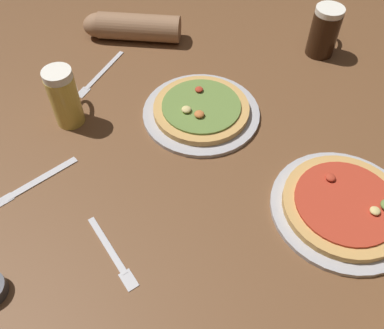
{
  "coord_description": "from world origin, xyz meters",
  "views": [
    {
      "loc": [
        -0.08,
        -0.63,
        0.8
      ],
      "look_at": [
        0.0,
        0.0,
        0.02
      ],
      "focal_mm": 38.77,
      "sensor_mm": 36.0,
      "label": 1
    }
  ],
  "objects_px": {
    "beer_mug_pale": "(325,31)",
    "diner_arm": "(129,27)",
    "pizza_plate_far": "(201,110)",
    "beer_mug_dark": "(65,96)",
    "fork_spare": "(100,74)",
    "pizza_plate_near": "(344,206)",
    "knife_right": "(33,183)",
    "fork_left": "(112,253)"
  },
  "relations": [
    {
      "from": "beer_mug_pale",
      "to": "fork_spare",
      "type": "bearing_deg",
      "value": -178.03
    },
    {
      "from": "beer_mug_pale",
      "to": "diner_arm",
      "type": "bearing_deg",
      "value": 165.31
    },
    {
      "from": "fork_spare",
      "to": "diner_arm",
      "type": "relative_size",
      "value": 0.66
    },
    {
      "from": "pizza_plate_far",
      "to": "beer_mug_dark",
      "type": "distance_m",
      "value": 0.36
    },
    {
      "from": "pizza_plate_far",
      "to": "beer_mug_pale",
      "type": "relative_size",
      "value": 2.07
    },
    {
      "from": "pizza_plate_near",
      "to": "pizza_plate_far",
      "type": "xyz_separation_m",
      "value": [
        -0.27,
        0.35,
        -0.0
      ]
    },
    {
      "from": "beer_mug_pale",
      "to": "pizza_plate_far",
      "type": "bearing_deg",
      "value": -150.59
    },
    {
      "from": "beer_mug_dark",
      "to": "diner_arm",
      "type": "height_order",
      "value": "beer_mug_dark"
    },
    {
      "from": "fork_spare",
      "to": "diner_arm",
      "type": "xyz_separation_m",
      "value": [
        0.1,
        0.18,
        0.04
      ]
    },
    {
      "from": "beer_mug_dark",
      "to": "fork_left",
      "type": "bearing_deg",
      "value": -75.92
    },
    {
      "from": "fork_left",
      "to": "diner_arm",
      "type": "height_order",
      "value": "diner_arm"
    },
    {
      "from": "beer_mug_pale",
      "to": "knife_right",
      "type": "relative_size",
      "value": 0.76
    },
    {
      "from": "fork_spare",
      "to": "diner_arm",
      "type": "distance_m",
      "value": 0.21
    },
    {
      "from": "beer_mug_pale",
      "to": "diner_arm",
      "type": "relative_size",
      "value": 0.49
    },
    {
      "from": "fork_left",
      "to": "fork_spare",
      "type": "xyz_separation_m",
      "value": [
        -0.03,
        0.6,
        0.0
      ]
    },
    {
      "from": "pizza_plate_far",
      "to": "diner_arm",
      "type": "distance_m",
      "value": 0.43
    },
    {
      "from": "pizza_plate_far",
      "to": "fork_spare",
      "type": "bearing_deg",
      "value": 142.84
    },
    {
      "from": "beer_mug_pale",
      "to": "diner_arm",
      "type": "height_order",
      "value": "beer_mug_pale"
    },
    {
      "from": "beer_mug_pale",
      "to": "fork_left",
      "type": "bearing_deg",
      "value": -136.57
    },
    {
      "from": "knife_right",
      "to": "diner_arm",
      "type": "bearing_deg",
      "value": 65.95
    },
    {
      "from": "fork_left",
      "to": "diner_arm",
      "type": "bearing_deg",
      "value": 84.95
    },
    {
      "from": "pizza_plate_near",
      "to": "knife_right",
      "type": "bearing_deg",
      "value": 166.52
    },
    {
      "from": "beer_mug_pale",
      "to": "diner_arm",
      "type": "xyz_separation_m",
      "value": [
        -0.59,
        0.16,
        -0.03
      ]
    },
    {
      "from": "beer_mug_pale",
      "to": "knife_right",
      "type": "bearing_deg",
      "value": -153.88
    },
    {
      "from": "fork_left",
      "to": "pizza_plate_near",
      "type": "bearing_deg",
      "value": 4.53
    },
    {
      "from": "pizza_plate_near",
      "to": "pizza_plate_far",
      "type": "distance_m",
      "value": 0.45
    },
    {
      "from": "beer_mug_dark",
      "to": "knife_right",
      "type": "height_order",
      "value": "beer_mug_dark"
    },
    {
      "from": "pizza_plate_far",
      "to": "beer_mug_pale",
      "type": "distance_m",
      "value": 0.48
    },
    {
      "from": "beer_mug_pale",
      "to": "diner_arm",
      "type": "distance_m",
      "value": 0.61
    },
    {
      "from": "fork_spare",
      "to": "fork_left",
      "type": "bearing_deg",
      "value": -87.18
    },
    {
      "from": "pizza_plate_far",
      "to": "fork_left",
      "type": "bearing_deg",
      "value": -122.19
    },
    {
      "from": "pizza_plate_far",
      "to": "fork_spare",
      "type": "distance_m",
      "value": 0.35
    },
    {
      "from": "beer_mug_pale",
      "to": "fork_left",
      "type": "height_order",
      "value": "beer_mug_pale"
    },
    {
      "from": "fork_left",
      "to": "knife_right",
      "type": "relative_size",
      "value": 0.91
    },
    {
      "from": "fork_left",
      "to": "beer_mug_dark",
      "type": "bearing_deg",
      "value": 104.08
    },
    {
      "from": "diner_arm",
      "to": "beer_mug_dark",
      "type": "bearing_deg",
      "value": -115.88
    },
    {
      "from": "beer_mug_dark",
      "to": "beer_mug_pale",
      "type": "height_order",
      "value": "beer_mug_dark"
    },
    {
      "from": "pizza_plate_near",
      "to": "beer_mug_pale",
      "type": "height_order",
      "value": "beer_mug_pale"
    },
    {
      "from": "pizza_plate_near",
      "to": "diner_arm",
      "type": "height_order",
      "value": "diner_arm"
    },
    {
      "from": "pizza_plate_far",
      "to": "beer_mug_dark",
      "type": "height_order",
      "value": "beer_mug_dark"
    },
    {
      "from": "diner_arm",
      "to": "fork_spare",
      "type": "bearing_deg",
      "value": -118.86
    },
    {
      "from": "pizza_plate_near",
      "to": "pizza_plate_far",
      "type": "bearing_deg",
      "value": 127.93
    }
  ]
}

